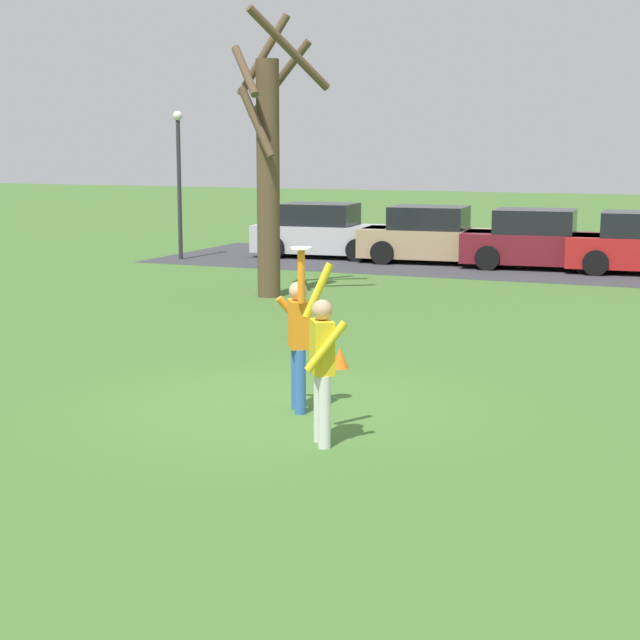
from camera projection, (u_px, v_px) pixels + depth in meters
name	position (u px, v px, depth m)	size (l,w,h in m)	color
ground_plane	(285.00, 406.00, 13.49)	(120.00, 120.00, 0.00)	#426B2D
person_catcher	(298.00, 335.00, 13.04)	(0.53, 0.59, 2.08)	#3366B7
person_defender	(322.00, 359.00, 11.58)	(0.63, 0.66, 2.04)	silver
frisbee_disc	(301.00, 248.00, 12.64)	(0.26, 0.26, 0.02)	white
parked_car_silver	(323.00, 233.00, 31.04)	(4.25, 2.32, 1.59)	#BCBCC1
parked_car_tan	(432.00, 237.00, 29.58)	(4.25, 2.32, 1.59)	tan
parked_car_maroon	(538.00, 241.00, 28.23)	(4.25, 2.32, 1.59)	maroon
parking_strip	(591.00, 270.00, 27.93)	(24.58, 6.40, 0.01)	#38383D
bare_tree_tall	(268.00, 160.00, 22.60)	(2.23, 2.22, 6.14)	brown
lamppost_by_lot	(179.00, 170.00, 30.06)	(0.28, 0.28, 4.26)	#2D2D33
field_cone_orange	(340.00, 358.00, 15.71)	(0.26, 0.26, 0.32)	orange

